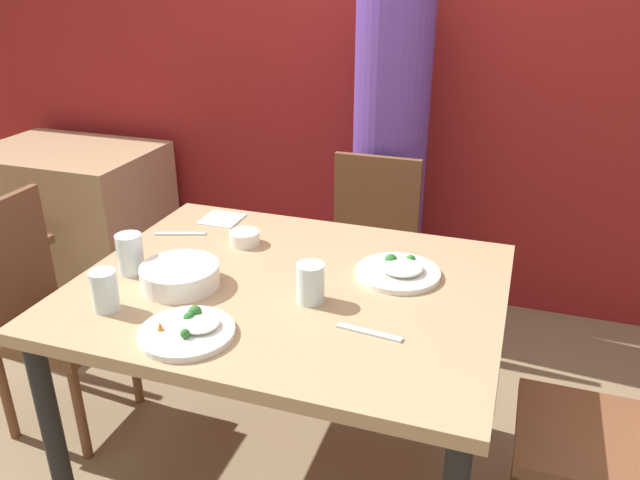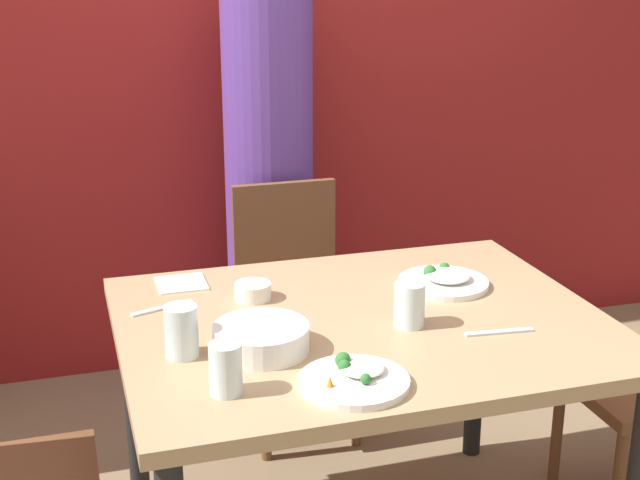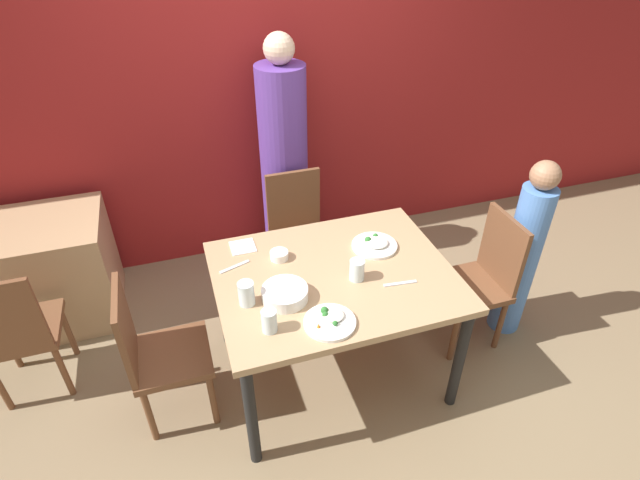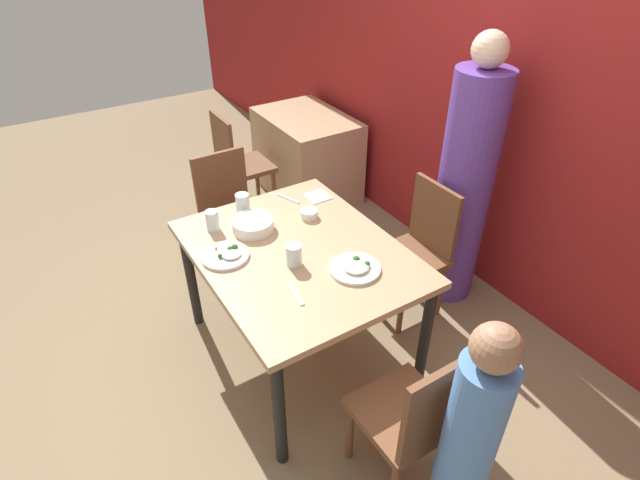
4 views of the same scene
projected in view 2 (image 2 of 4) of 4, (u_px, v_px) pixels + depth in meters
The scene contains 14 objects.
wall_back at pixel (239, 39), 3.52m from camera, with size 10.00×0.06×2.70m.
dining_table at pixel (362, 348), 2.38m from camera, with size 1.27×1.01×0.76m.
chair_adult_spot at pixel (293, 302), 3.21m from camera, with size 0.40×0.40×0.89m.
person_adult at pixel (269, 190), 3.42m from camera, with size 0.34×0.34×1.74m.
bowl_curry at pixel (261, 337), 2.15m from camera, with size 0.23×0.23×0.07m.
plate_rice_adult at pixel (444, 281), 2.57m from camera, with size 0.26×0.26×0.06m.
plate_rice_child at pixel (355, 379), 1.99m from camera, with size 0.25×0.25×0.05m.
bowl_rice_small at pixel (253, 290), 2.47m from camera, with size 0.10×0.10×0.05m.
glass_water_tall at pixel (409, 305), 2.29m from camera, with size 0.08×0.08×0.12m.
glass_water_short at pixel (226, 369), 1.94m from camera, with size 0.07×0.07×0.12m.
glass_water_center at pixel (181, 331), 2.11m from camera, with size 0.08×0.08×0.13m.
napkin_folded at pixel (182, 283), 2.58m from camera, with size 0.14×0.14×0.01m.
fork_steel at pixel (162, 308), 2.41m from camera, with size 0.18×0.08×0.01m.
spoon_steel at pixel (499, 332), 2.26m from camera, with size 0.18×0.04×0.01m.
Camera 2 is at (-0.74, -2.04, 1.69)m, focal length 50.00 mm.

